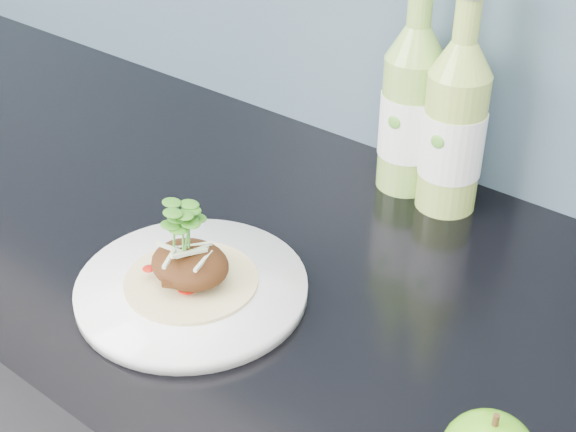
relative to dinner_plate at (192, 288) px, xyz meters
The scene contains 4 objects.
dinner_plate is the anchor object (origin of this frame).
pork_taco 0.04m from the dinner_plate, ahead, with size 0.14×0.14×0.09m.
cider_bottle_left 0.35m from the dinner_plate, 81.04° to the left, with size 0.10×0.10×0.27m.
cider_bottle_right 0.36m from the dinner_plate, 69.95° to the left, with size 0.08×0.08×0.27m.
Camera 1 is at (0.38, 1.14, 1.42)m, focal length 50.00 mm.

